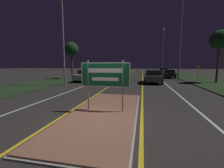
{
  "coord_description": "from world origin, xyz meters",
  "views": [
    {
      "loc": [
        1.62,
        -5.58,
        2.14
      ],
      "look_at": [
        0.0,
        2.31,
        1.11
      ],
      "focal_mm": 24.0,
      "sensor_mm": 36.0,
      "label": 1
    }
  ],
  "objects": [
    {
      "name": "streetlight_right_near",
      "position": [
        6.29,
        15.66,
        6.57
      ],
      "size": [
        0.46,
        0.46,
        11.12
      ],
      "color": "gray",
      "rests_on": "ground_plane"
    },
    {
      "name": "centre_line_yellow_left",
      "position": [
        -1.64,
        25.0,
        0.0
      ],
      "size": [
        0.12,
        70.0,
        0.01
      ],
      "color": "gold",
      "rests_on": "ground_plane"
    },
    {
      "name": "car_approaching_1",
      "position": [
        -5.63,
        23.65,
        0.82
      ],
      "size": [
        1.92,
        4.74,
        1.55
      ],
      "color": "black",
      "rests_on": "ground_plane"
    },
    {
      "name": "car_receding_0",
      "position": [
        2.83,
        12.79,
        0.79
      ],
      "size": [
        2.02,
        4.77,
        1.51
      ],
      "color": "#4C514C",
      "rests_on": "ground_plane"
    },
    {
      "name": "car_approaching_0",
      "position": [
        -5.72,
        13.04,
        0.78
      ],
      "size": [
        1.85,
        4.55,
        1.49
      ],
      "color": "#B7B7BC",
      "rests_on": "ground_plane"
    },
    {
      "name": "car_receding_2",
      "position": [
        6.02,
        29.08,
        0.78
      ],
      "size": [
        1.95,
        4.22,
        1.46
      ],
      "color": "#B7B7BC",
      "rests_on": "ground_plane"
    },
    {
      "name": "streetlight_left_near",
      "position": [
        -6.28,
        8.54,
        5.3
      ],
      "size": [
        0.45,
        0.45,
        8.76
      ],
      "color": "gray",
      "rests_on": "ground_plane"
    },
    {
      "name": "warning_sign",
      "position": [
        9.41,
        17.99,
        1.32
      ],
      "size": [
        0.6,
        0.06,
        2.05
      ],
      "color": "gray",
      "rests_on": "verge_right"
    },
    {
      "name": "streetlight_right_far",
      "position": [
        6.48,
        35.07,
        7.17
      ],
      "size": [
        0.55,
        0.55,
        11.24
      ],
      "color": "gray",
      "rests_on": "ground_plane"
    },
    {
      "name": "edge_line_white_left",
      "position": [
        -7.2,
        25.0,
        0.0
      ],
      "size": [
        0.1,
        70.0,
        0.01
      ],
      "color": "silver",
      "rests_on": "ground_plane"
    },
    {
      "name": "median_island",
      "position": [
        0.0,
        0.81,
        0.04
      ],
      "size": [
        2.89,
        7.62,
        0.1
      ],
      "color": "#999993",
      "rests_on": "ground_plane"
    },
    {
      "name": "roadside_palm_right",
      "position": [
        10.16,
        14.13,
        4.95
      ],
      "size": [
        2.17,
        2.17,
        6.02
      ],
      "color": "#4C3823",
      "rests_on": "verge_right"
    },
    {
      "name": "car_receding_1",
      "position": [
        5.77,
        20.55,
        0.73
      ],
      "size": [
        1.89,
        4.37,
        1.36
      ],
      "color": "black",
      "rests_on": "ground_plane"
    },
    {
      "name": "ground_plane",
      "position": [
        0.0,
        0.0,
        0.0
      ],
      "size": [
        160.0,
        160.0,
        0.0
      ],
      "primitive_type": "plane",
      "color": "#282623"
    },
    {
      "name": "edge_line_white_right",
      "position": [
        7.2,
        25.0,
        0.0
      ],
      "size": [
        0.1,
        70.0,
        0.01
      ],
      "color": "silver",
      "rests_on": "ground_plane"
    },
    {
      "name": "verge_left",
      "position": [
        -9.5,
        20.0,
        0.04
      ],
      "size": [
        5.0,
        100.0,
        0.08
      ],
      "color": "#1E3319",
      "rests_on": "ground_plane"
    },
    {
      "name": "lane_line_white_left",
      "position": [
        -4.2,
        25.0,
        0.0
      ],
      "size": [
        0.12,
        70.0,
        0.01
      ],
      "color": "silver",
      "rests_on": "ground_plane"
    },
    {
      "name": "lane_line_white_right",
      "position": [
        4.2,
        25.0,
        0.0
      ],
      "size": [
        0.12,
        70.0,
        0.01
      ],
      "color": "silver",
      "rests_on": "ground_plane"
    },
    {
      "name": "roadside_palm_left",
      "position": [
        -8.83,
        15.39,
        4.42
      ],
      "size": [
        2.05,
        2.05,
        5.42
      ],
      "color": "#4C3823",
      "rests_on": "verge_left"
    },
    {
      "name": "centre_line_yellow_right",
      "position": [
        1.64,
        25.0,
        0.0
      ],
      "size": [
        0.12,
        70.0,
        0.01
      ],
      "color": "gold",
      "rests_on": "ground_plane"
    },
    {
      "name": "verge_right",
      "position": [
        9.5,
        20.0,
        0.04
      ],
      "size": [
        5.0,
        100.0,
        0.08
      ],
      "color": "#1E3319",
      "rests_on": "ground_plane"
    },
    {
      "name": "highway_sign",
      "position": [
        0.0,
        0.81,
        1.64
      ],
      "size": [
        2.19,
        0.07,
        2.25
      ],
      "color": "gray",
      "rests_on": "median_island"
    }
  ]
}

